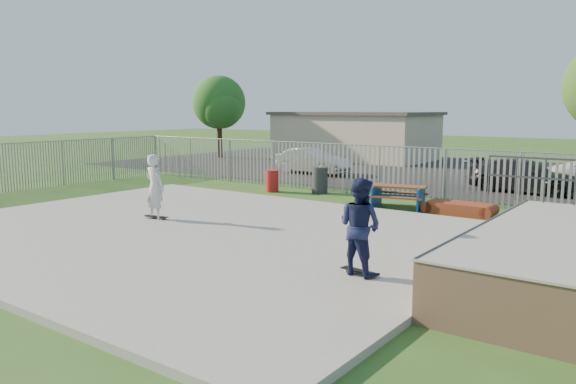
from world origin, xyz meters
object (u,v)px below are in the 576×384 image
Objects in this scene: car_dark at (525,176)px; skater_white at (155,187)px; tree_left at (219,103)px; trash_bin_red at (272,181)px; skater_navy at (360,226)px; car_silver at (313,161)px; funbox at (459,208)px; trash_bin_grey at (320,180)px; picnic_table at (398,197)px.

skater_white reaches higher than car_dark.
tree_left is 23.17m from skater_white.
skater_navy is at bearing -44.06° from trash_bin_red.
trash_bin_red is 0.22× the size of car_silver.
trash_bin_red is 0.20× the size of car_dark.
trash_bin_grey is at bearing 168.64° from funbox.
trash_bin_grey is at bearing -92.83° from skater_white.
car_dark is 15.05m from skater_white.
picnic_table is at bearing -125.12° from car_silver.
tree_left is (-18.99, 11.27, 3.43)m from picnic_table.
trash_bin_red is 10.37m from car_dark.
car_dark is at bearing -117.33° from skater_white.
skater_navy reaches higher than trash_bin_grey.
funbox is at bearing -27.87° from tree_left.
funbox is at bearing -10.52° from trash_bin_grey.
car_silver reaches higher than trash_bin_red.
car_dark is (0.47, 6.29, 0.50)m from funbox.
skater_white reaches higher than picnic_table.
car_dark is 2.37× the size of skater_white.
trash_bin_grey is (1.83, 0.80, 0.09)m from trash_bin_red.
car_silver is 18.50m from skater_navy.
trash_bin_grey is 8.07m from skater_white.
skater_white reaches higher than funbox.
car_dark reaches higher than picnic_table.
car_dark is at bearing 37.67° from trash_bin_grey.
funbox is 2.14× the size of trash_bin_red.
skater_white is at bearing -135.58° from funbox.
trash_bin_red reaches higher than funbox.
trash_bin_red is 0.47× the size of skater_white.
skater_white is at bearing -80.52° from trash_bin_red.
trash_bin_grey reaches higher than trash_bin_red.
trash_bin_grey is 18.27m from tree_left.
skater_navy is (0.41, -14.56, 0.43)m from car_dark.
tree_left is (-13.09, 10.81, 3.38)m from trash_bin_red.
car_silver is at bearing 91.28° from car_dark.
trash_bin_red is at bearing -78.89° from skater_white.
picnic_table is at bearing -30.70° from tree_left.
picnic_table is 6.92m from car_dark.
tree_left is at bearing 146.14° from trash_bin_grey.
funbox is 1.80× the size of trash_bin_grey.
picnic_table is 0.47× the size of car_dark.
trash_bin_red is at bearing -156.44° from car_silver.
tree_left is at bearing -49.97° from skater_white.
trash_bin_grey is at bearing 130.47° from car_dark.
skater_navy reaches higher than car_silver.
tree_left is 2.94× the size of skater_white.
car_dark is at bearing -80.37° from skater_navy.
picnic_table is at bearing -4.47° from trash_bin_red.
trash_bin_grey is (-4.07, 1.26, 0.14)m from picnic_table.
car_silver reaches higher than picnic_table.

